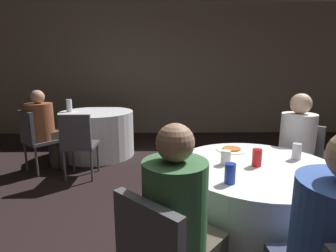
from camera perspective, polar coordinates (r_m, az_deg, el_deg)
name	(u,v)px	position (r m, az deg, el deg)	size (l,w,h in m)	color
wall_back	(194,70)	(5.84, 5.71, 12.10)	(16.00, 0.06, 2.80)	gray
table_near	(252,211)	(2.14, 17.88, -17.23)	(1.14, 1.14, 0.73)	silver
table_far	(98,133)	(4.49, -15.07, -1.58)	(1.18, 1.18, 0.73)	silver
chair_near_northeast	(298,159)	(2.93, 26.42, -6.50)	(0.57, 0.57, 0.86)	#47474C
chair_far_southwest	(35,136)	(3.99, -27.04, -1.87)	(0.56, 0.56, 0.86)	#47474C
chair_far_south	(78,140)	(3.51, -18.96, -2.94)	(0.40, 0.41, 0.86)	#47474C
person_green_jacket	(184,237)	(1.43, 3.57, -22.90)	(0.44, 0.45, 1.17)	#4C4238
person_floral_shirt	(46,129)	(4.04, -25.10, -0.67)	(0.49, 0.49, 1.13)	#4C4238
person_white_shirt	(293,156)	(2.77, 25.56, -6.01)	(0.45, 0.46, 1.18)	#33384C
pizza_plate_near	(232,149)	(2.29, 13.70, -4.93)	(0.26, 0.26, 0.02)	white
soda_can_silver	(297,151)	(2.21, 26.23, -4.99)	(0.07, 0.07, 0.12)	silver
soda_can_blue	(230,173)	(1.62, 13.36, -9.99)	(0.07, 0.07, 0.12)	#1E38A5
soda_can_red	(257,158)	(1.95, 18.79, -6.54)	(0.07, 0.07, 0.12)	red
cup_near	(226,157)	(1.93, 12.47, -6.69)	(0.07, 0.07, 0.10)	silver
bottle_far	(69,106)	(4.52, -20.73, 4.18)	(0.09, 0.09, 0.20)	silver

